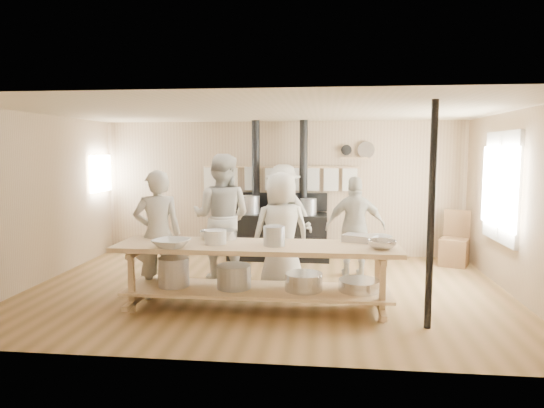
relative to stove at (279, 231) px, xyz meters
name	(u,v)px	position (x,y,z in m)	size (l,w,h in m)	color
ground	(266,289)	(0.01, -2.12, -0.52)	(7.00, 7.00, 0.00)	brown
room_shell	(265,180)	(0.01, -2.12, 1.10)	(7.00, 7.00, 7.00)	tan
window_right	(502,187)	(3.48, -1.52, 0.98)	(0.09, 1.50, 1.65)	beige
left_opening	(101,173)	(-3.44, -0.12, 1.08)	(0.00, 0.90, 0.90)	white
stove	(279,231)	(0.00, 0.00, 0.00)	(1.90, 0.75, 2.60)	black
towel_rail	(281,176)	(0.01, 0.28, 1.03)	(3.00, 0.04, 0.47)	tan
back_wall_shelf	(358,152)	(1.47, 0.32, 1.48)	(0.63, 0.14, 0.32)	tan
prep_table	(256,270)	(0.00, -3.02, 0.00)	(3.60, 0.90, 0.85)	tan
support_post	(431,216)	(2.06, -3.47, 0.78)	(0.08, 0.08, 2.60)	black
cook_far_left	(158,234)	(-1.42, -2.67, 0.37)	(0.65, 0.43, 1.78)	#B3AE9E
cook_left	(222,217)	(-0.75, -1.60, 0.47)	(0.97, 0.75, 1.99)	#B3AE9E
cook_center	(281,233)	(0.25, -2.24, 0.35)	(0.85, 0.56, 1.75)	#B3AE9E
cook_right	(355,227)	(1.36, -1.24, 0.30)	(0.96, 0.40, 1.63)	#B3AE9E
cook_by_window	(283,213)	(0.10, -0.17, 0.37)	(1.15, 0.66, 1.79)	#B3AE9E
chair	(454,249)	(3.16, -0.25, -0.23)	(0.60, 0.60, 0.98)	brown
bowl_white_a	(171,243)	(-1.01, -3.35, 0.38)	(0.43, 0.43, 0.11)	silver
bowl_steel_a	(213,235)	(-0.64, -2.69, 0.38)	(0.35, 0.35, 0.11)	silver
bowl_white_b	(378,239)	(1.56, -2.69, 0.37)	(0.35, 0.35, 0.09)	silver
bowl_steel_b	(382,245)	(1.56, -3.14, 0.38)	(0.35, 0.35, 0.11)	silver
roasting_pan	(360,238)	(1.32, -2.69, 0.38)	(0.41, 0.28, 0.09)	#B2B2B7
mixing_bowl_large	(223,234)	(-0.50, -2.69, 0.39)	(0.38, 0.38, 0.12)	silver
bucket_galv	(274,236)	(0.24, -3.09, 0.45)	(0.27, 0.27, 0.25)	gray
deep_bowl_enamel	(215,237)	(-0.52, -3.05, 0.42)	(0.28, 0.28, 0.18)	silver
pitcher	(274,234)	(0.22, -2.97, 0.45)	(0.16, 0.16, 0.25)	silver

